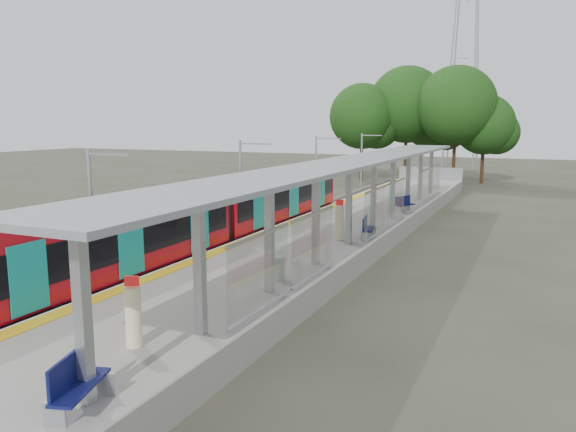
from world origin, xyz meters
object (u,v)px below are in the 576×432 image
object	(u,v)px
bench_far	(404,204)
litter_bin	(279,268)
bench_mid	(367,227)
info_pillar_far	(339,222)
info_pillar_near	(133,316)
train	(207,216)
bench_near	(76,381)

from	to	relation	value
bench_far	litter_bin	xyz separation A→B (m)	(-0.54, -16.84, -0.10)
bench_mid	litter_bin	size ratio (longest dim) A/B	1.86
info_pillar_far	bench_mid	bearing A→B (deg)	45.05
info_pillar_near	train	bearing A→B (deg)	92.10
bench_mid	info_pillar_far	bearing A→B (deg)	-152.30
info_pillar_near	bench_near	bearing A→B (deg)	-92.77
bench_near	info_pillar_near	distance (m)	3.09
train	litter_bin	size ratio (longest dim) A/B	33.26
bench_mid	bench_far	bearing A→B (deg)	81.26
bench_far	info_pillar_near	distance (m)	23.63
bench_near	bench_mid	size ratio (longest dim) A/B	1.09
train	bench_far	size ratio (longest dim) A/B	18.80
bench_mid	info_pillar_near	bearing A→B (deg)	-105.56
bench_far	info_pillar_far	distance (m)	9.55
bench_near	info_pillar_far	distance (m)	17.00
bench_near	info_pillar_far	xyz separation A→B (m)	(-0.69, 16.99, 0.24)
bench_near	bench_far	distance (m)	26.50
bench_far	litter_bin	size ratio (longest dim) A/B	1.77
bench_far	info_pillar_near	bearing A→B (deg)	-68.61
info_pillar_near	info_pillar_far	bearing A→B (deg)	65.97
bench_far	train	bearing A→B (deg)	-95.43
bench_mid	litter_bin	bearing A→B (deg)	-105.16
bench_near	info_pillar_far	size ratio (longest dim) A/B	0.89
bench_mid	train	bearing A→B (deg)	-166.33
bench_near	info_pillar_near	world-z (taller)	info_pillar_near
bench_near	litter_bin	size ratio (longest dim) A/B	2.03
train	info_pillar_near	world-z (taller)	train
bench_far	info_pillar_far	size ratio (longest dim) A/B	0.78
train	info_pillar_near	size ratio (longest dim) A/B	15.61
train	bench_far	bearing A→B (deg)	60.17
info_pillar_far	info_pillar_near	bearing A→B (deg)	-84.14
train	litter_bin	world-z (taller)	train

